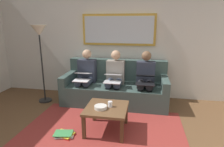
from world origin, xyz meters
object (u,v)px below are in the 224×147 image
(laptop_silver, at_px, (113,78))
(coffee_table, at_px, (106,110))
(framed_mirror, at_px, (118,30))
(magazine_stack, at_px, (64,134))
(laptop_black, at_px, (145,79))
(couch, at_px, (115,88))
(person_left, at_px, (145,77))
(person_right, at_px, (86,74))
(cup, at_px, (110,104))
(laptop_white, at_px, (82,76))
(bowl, at_px, (101,107))
(standing_lamp, at_px, (40,39))
(person_middle, at_px, (115,76))

(laptop_silver, bearing_deg, coffee_table, 93.62)
(framed_mirror, height_order, coffee_table, framed_mirror)
(magazine_stack, bearing_deg, framed_mirror, -106.59)
(laptop_black, bearing_deg, couch, -24.95)
(person_left, height_order, person_right, same)
(cup, relative_size, laptop_white, 0.25)
(bowl, relative_size, laptop_black, 0.49)
(laptop_white, bearing_deg, person_right, -90.00)
(framed_mirror, bearing_deg, couch, 90.00)
(couch, height_order, framed_mirror, framed_mirror)
(magazine_stack, xyz_separation_m, standing_lamp, (0.99, -1.22, 1.34))
(couch, distance_m, laptop_silver, 0.45)
(cup, height_order, laptop_silver, laptop_silver)
(cup, relative_size, bowl, 0.47)
(person_middle, distance_m, laptop_white, 0.68)
(person_middle, relative_size, person_right, 1.00)
(coffee_table, bearing_deg, laptop_white, -52.46)
(person_left, bearing_deg, couch, -6.13)
(laptop_silver, relative_size, standing_lamp, 0.22)
(cup, relative_size, person_left, 0.08)
(laptop_white, relative_size, magazine_stack, 1.08)
(couch, height_order, person_right, person_right)
(coffee_table, xyz_separation_m, cup, (-0.06, -0.02, 0.10))
(cup, height_order, magazine_stack, cup)
(framed_mirror, relative_size, laptop_black, 4.20)
(couch, distance_m, cup, 1.21)
(person_left, height_order, magazine_stack, person_left)
(laptop_black, bearing_deg, coffee_table, 57.65)
(person_left, bearing_deg, bowl, 61.64)
(framed_mirror, height_order, standing_lamp, framed_mirror)
(person_left, bearing_deg, laptop_white, 10.68)
(laptop_white, distance_m, standing_lamp, 1.17)
(person_right, bearing_deg, laptop_white, 90.00)
(laptop_silver, bearing_deg, laptop_black, -178.88)
(cup, height_order, standing_lamp, standing_lamp)
(person_right, xyz_separation_m, standing_lamp, (0.91, 0.20, 0.76))
(laptop_black, bearing_deg, bowl, 56.41)
(bowl, xyz_separation_m, laptop_black, (-0.66, -0.99, 0.19))
(framed_mirror, bearing_deg, person_right, 35.52)
(laptop_silver, xyz_separation_m, person_right, (0.64, -0.24, -0.02))
(framed_mirror, xyz_separation_m, person_left, (-0.64, 0.46, -0.94))
(cup, relative_size, standing_lamp, 0.05)
(framed_mirror, relative_size, laptop_white, 4.48)
(cup, bearing_deg, person_right, -56.28)
(framed_mirror, distance_m, bowl, 2.01)
(couch, relative_size, person_right, 1.93)
(person_left, relative_size, person_middle, 1.00)
(framed_mirror, distance_m, person_left, 1.23)
(couch, xyz_separation_m, standing_lamp, (1.55, 0.27, 1.06))
(cup, xyz_separation_m, magazine_stack, (0.67, 0.29, -0.43))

